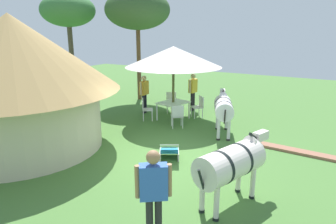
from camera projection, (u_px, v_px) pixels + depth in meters
name	position (u px, v px, depth m)	size (l,w,h in m)	color
ground_plane	(164.00, 156.00, 9.02)	(36.00, 36.00, 0.00)	#477334
thatched_hut	(15.00, 76.00, 9.11)	(6.22, 6.22, 4.11)	beige
shade_umbrella	(173.00, 57.00, 12.00)	(3.86, 3.86, 2.99)	#4C4D27
patio_dining_table	(173.00, 104.00, 12.51)	(1.38, 1.17, 0.74)	silver
patio_chair_east_end	(146.00, 108.00, 12.46)	(0.60, 0.60, 0.90)	silver
patio_chair_west_end	(177.00, 115.00, 11.46)	(0.60, 0.60, 0.90)	silver
patio_chair_near_hut	(199.00, 105.00, 12.86)	(0.61, 0.61, 0.90)	silver
patio_chair_near_lawn	(171.00, 101.00, 13.65)	(0.59, 0.60, 0.90)	white
guest_beside_umbrella	(144.00, 91.00, 13.40)	(0.60, 0.23, 1.68)	black
guest_behind_table	(193.00, 89.00, 13.77)	(0.61, 0.25, 1.71)	black
standing_watcher	(154.00, 189.00, 5.12)	(0.45, 0.52, 1.75)	#252426
striped_lounge_chair	(169.00, 150.00, 8.82)	(0.97, 0.86, 0.60)	teal
zebra_nearest_camera	(223.00, 108.00, 10.67)	(2.07, 1.16, 1.52)	silver
zebra_by_umbrella	(232.00, 163.00, 6.33)	(2.22, 1.17, 1.49)	silver
acacia_tree_far_lawn	(138.00, 10.00, 15.14)	(3.26, 3.26, 5.54)	brown
acacia_tree_left_background	(68.00, 11.00, 15.41)	(2.76, 2.76, 5.39)	#473E31
brick_patio_kerb	(299.00, 152.00, 9.26)	(2.80, 0.36, 0.08)	#94614A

